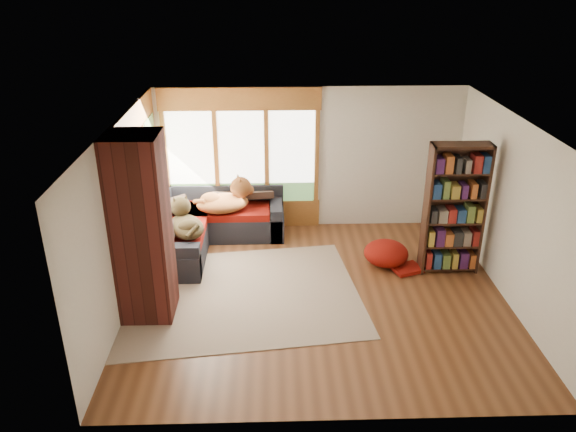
# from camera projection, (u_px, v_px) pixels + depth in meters

# --- Properties ---
(floor) EXTENTS (5.50, 5.50, 0.00)m
(floor) POSITION_uv_depth(u_px,v_px,m) (318.00, 295.00, 8.35)
(floor) COLOR #532C17
(floor) RESTS_ON ground
(ceiling) EXTENTS (5.50, 5.50, 0.00)m
(ceiling) POSITION_uv_depth(u_px,v_px,m) (322.00, 125.00, 7.28)
(ceiling) COLOR white
(wall_back) EXTENTS (5.50, 0.04, 2.60)m
(wall_back) POSITION_uv_depth(u_px,v_px,m) (308.00, 159.00, 10.09)
(wall_back) COLOR silver
(wall_back) RESTS_ON ground
(wall_front) EXTENTS (5.50, 0.04, 2.60)m
(wall_front) POSITION_uv_depth(u_px,v_px,m) (341.00, 320.00, 5.54)
(wall_front) COLOR silver
(wall_front) RESTS_ON ground
(wall_left) EXTENTS (0.04, 5.00, 2.60)m
(wall_left) POSITION_uv_depth(u_px,v_px,m) (121.00, 219.00, 7.74)
(wall_left) COLOR silver
(wall_left) RESTS_ON ground
(wall_right) EXTENTS (0.04, 5.00, 2.60)m
(wall_right) POSITION_uv_depth(u_px,v_px,m) (515.00, 214.00, 7.89)
(wall_right) COLOR silver
(wall_right) RESTS_ON ground
(windows_back) EXTENTS (2.82, 0.10, 1.90)m
(windows_back) POSITION_uv_depth(u_px,v_px,m) (241.00, 158.00, 10.01)
(windows_back) COLOR #965C26
(windows_back) RESTS_ON wall_back
(windows_left) EXTENTS (0.10, 2.62, 1.90)m
(windows_left) POSITION_uv_depth(u_px,v_px,m) (141.00, 184.00, 8.81)
(windows_left) COLOR #965C26
(windows_left) RESTS_ON wall_left
(roller_blind) EXTENTS (0.03, 0.72, 0.90)m
(roller_blind) POSITION_uv_depth(u_px,v_px,m) (151.00, 144.00, 9.40)
(roller_blind) COLOR #63844E
(roller_blind) RESTS_ON wall_left
(brick_chimney) EXTENTS (0.70, 0.70, 2.60)m
(brick_chimney) POSITION_uv_depth(u_px,v_px,m) (142.00, 229.00, 7.43)
(brick_chimney) COLOR #471914
(brick_chimney) RESTS_ON ground
(sectional_sofa) EXTENTS (2.20, 2.20, 0.80)m
(sectional_sofa) POSITION_uv_depth(u_px,v_px,m) (198.00, 230.00, 9.72)
(sectional_sofa) COLOR black
(sectional_sofa) RESTS_ON ground
(area_rug) EXTENTS (3.87, 3.13, 0.01)m
(area_rug) POSITION_uv_depth(u_px,v_px,m) (238.00, 295.00, 8.36)
(area_rug) COLOR beige
(area_rug) RESTS_ON ground
(bookshelf) EXTENTS (0.90, 0.30, 2.11)m
(bookshelf) POSITION_uv_depth(u_px,v_px,m) (454.00, 210.00, 8.63)
(bookshelf) COLOR #341B11
(bookshelf) RESTS_ON ground
(pouf) EXTENTS (0.76, 0.76, 0.39)m
(pouf) POSITION_uv_depth(u_px,v_px,m) (386.00, 252.00, 9.15)
(pouf) COLOR maroon
(pouf) RESTS_ON area_rug
(dog_tan) EXTENTS (1.05, 0.78, 0.53)m
(dog_tan) POSITION_uv_depth(u_px,v_px,m) (227.00, 198.00, 9.72)
(dog_tan) COLOR brown
(dog_tan) RESTS_ON sectional_sofa
(dog_brindle) EXTENTS (0.80, 0.97, 0.47)m
(dog_brindle) POSITION_uv_depth(u_px,v_px,m) (185.00, 221.00, 8.93)
(dog_brindle) COLOR black
(dog_brindle) RESTS_ON sectional_sofa
(throw_pillows) EXTENTS (1.98, 1.68, 0.45)m
(throw_pillows) POSITION_uv_depth(u_px,v_px,m) (202.00, 203.00, 9.57)
(throw_pillows) COLOR #31221A
(throw_pillows) RESTS_ON sectional_sofa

